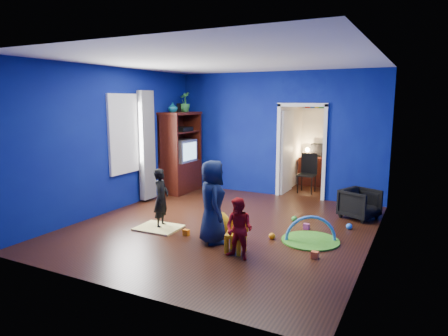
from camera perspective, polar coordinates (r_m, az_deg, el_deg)
The scene contains 34 objects.
floor at distance 7.26m, azimuth -0.11°, elevation -8.31°, with size 5.00×5.50×0.01m, color black.
ceiling at distance 6.94m, azimuth -0.11°, elevation 15.11°, with size 5.00×5.50×0.01m, color white.
wall_back at distance 9.47m, azimuth 7.55°, elevation 4.78°, with size 5.00×0.02×2.90m, color navy.
wall_front at distance 4.70m, azimuth -15.62°, elevation -0.37°, with size 5.00×0.02×2.90m, color navy.
wall_left at distance 8.39m, azimuth -15.51°, elevation 3.90°, with size 0.02×5.50×2.90m, color navy.
wall_right at distance 6.23m, azimuth 20.81°, elevation 1.74°, with size 0.02×5.50×2.90m, color navy.
alcove at distance 10.15m, azimuth 12.39°, elevation 3.82°, with size 1.00×1.75×2.50m, color silver, non-canonical shape.
armchair at distance 8.09m, azimuth 18.82°, elevation -4.86°, with size 0.61×0.63×0.57m, color black.
child_black at distance 7.16m, azimuth -8.94°, elevation -4.29°, with size 0.39×0.25×1.06m, color black.
child_navy at distance 6.30m, azimuth -1.66°, elevation -4.85°, with size 0.65×0.42×1.32m, color #0E1436.
toddler_red at distance 5.71m, azimuth 2.16°, elevation -8.67°, with size 0.43×0.34×0.89m, color #AE1215.
vase at distance 9.53m, azimuth -7.35°, elevation 8.58°, with size 0.22×0.22×0.23m, color #0D666A.
potted_plant at distance 9.96m, azimuth -5.65°, elevation 9.37°, with size 0.27×0.27×0.48m, color #2E8035.
tv_armoire at distance 9.86m, azimuth -6.23°, elevation 2.25°, with size 0.58×1.14×1.96m, color #42110B.
crt_tv at distance 9.83m, azimuth -6.03°, elevation 2.47°, with size 0.46×0.70×0.54m, color silver.
yellow_blanket at distance 7.22m, azimuth -9.31°, elevation -8.42°, with size 0.75×0.60×0.03m, color #F2E07A.
hopper_ball at distance 6.66m, azimuth -0.98°, elevation -8.02°, with size 0.44×0.44×0.44m, color yellow.
kid_chair at distance 6.01m, azimuth 1.65°, elevation -9.69°, with size 0.28×0.28×0.50m, color yellow.
play_mat at distance 6.67m, azimuth 12.23°, elevation -10.10°, with size 0.92×0.92×0.02m, color #388F20.
toy_arch at distance 6.66m, azimuth 12.23°, elevation -10.03°, with size 0.82×0.82×0.05m, color #3F8CD8.
window_left at distance 8.63m, azimuth -13.90°, elevation 4.78°, with size 0.03×0.95×1.55m, color white.
curtain at distance 9.01m, azimuth -10.98°, elevation 3.16°, with size 0.14×0.42×2.40m, color slate.
doorway at distance 9.33m, azimuth 10.97°, elevation 2.14°, with size 1.16×0.10×2.10m, color white.
study_desk at distance 10.87m, azimuth 13.09°, elevation -0.48°, with size 0.88×0.44×0.75m, color #3D140A.
desk_monitor at distance 10.91m, azimuth 13.36°, elevation 2.59°, with size 0.40×0.05×0.32m, color black.
desk_lamp at distance 10.92m, azimuth 11.85°, elevation 2.55°, with size 0.14×0.14×0.14m, color #FFD88C.
folding_chair at distance 9.94m, azimuth 11.75°, elevation -0.87°, with size 0.40×0.40×0.92m, color black.
book_shelf at distance 10.82m, azimuth 13.57°, elevation 8.22°, with size 0.88×0.24×0.04m, color white.
toy_0 at distance 6.00m, azimuth 12.83°, elevation -12.01°, with size 0.10×0.08×0.10m, color orange.
toy_1 at distance 7.42m, azimuth 17.46°, elevation -7.93°, with size 0.11×0.11×0.11m, color blue.
toy_2 at distance 6.81m, azimuth -5.43°, elevation -9.16°, with size 0.10×0.08×0.10m, color orange.
toy_3 at distance 7.63m, azimuth 10.02°, elevation -7.13°, with size 0.11×0.11×0.11m, color green.
toy_4 at distance 7.23m, azimuth 11.68°, elevation -8.18°, with size 0.10×0.08×0.10m, color #BB468B.
toy_5 at distance 6.65m, azimuth 6.88°, elevation -9.59°, with size 0.11×0.11×0.11m, color orange.
Camera 1 is at (3.16, -6.14, 2.24)m, focal length 32.00 mm.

